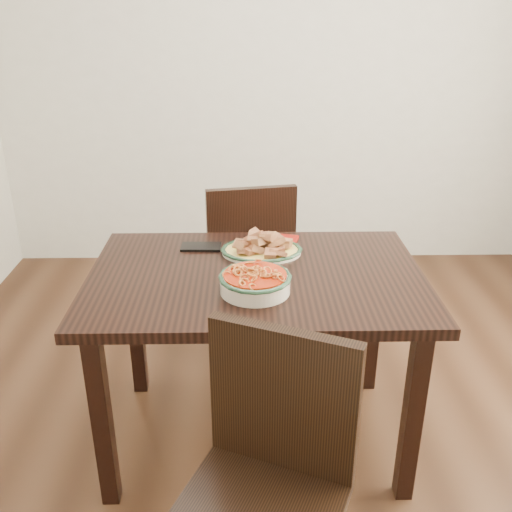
{
  "coord_description": "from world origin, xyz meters",
  "views": [
    {
      "loc": [
        -0.17,
        -1.97,
        1.65
      ],
      "look_at": [
        -0.13,
        -0.07,
        0.81
      ],
      "focal_mm": 40.0,
      "sensor_mm": 36.0,
      "label": 1
    }
  ],
  "objects_px": {
    "chair_far": "(248,257)",
    "chair_near": "(268,474)",
    "smartphone": "(201,247)",
    "noodle_bowl": "(255,280)",
    "dining_table": "(256,296)",
    "fish_plate": "(262,243)"
  },
  "relations": [
    {
      "from": "smartphone",
      "to": "chair_far",
      "type": "bearing_deg",
      "value": 69.37
    },
    {
      "from": "dining_table",
      "to": "fish_plate",
      "type": "relative_size",
      "value": 3.94
    },
    {
      "from": "noodle_bowl",
      "to": "chair_far",
      "type": "bearing_deg",
      "value": 91.42
    },
    {
      "from": "dining_table",
      "to": "chair_far",
      "type": "distance_m",
      "value": 0.73
    },
    {
      "from": "chair_far",
      "to": "smartphone",
      "type": "relative_size",
      "value": 5.55
    },
    {
      "from": "chair_far",
      "to": "chair_near",
      "type": "relative_size",
      "value": 1.0
    },
    {
      "from": "dining_table",
      "to": "chair_near",
      "type": "height_order",
      "value": "chair_near"
    },
    {
      "from": "dining_table",
      "to": "chair_far",
      "type": "bearing_deg",
      "value": 92.22
    },
    {
      "from": "dining_table",
      "to": "noodle_bowl",
      "type": "height_order",
      "value": "noodle_bowl"
    },
    {
      "from": "chair_far",
      "to": "fish_plate",
      "type": "xyz_separation_m",
      "value": [
        0.05,
        -0.53,
        0.3
      ]
    },
    {
      "from": "dining_table",
      "to": "smartphone",
      "type": "bearing_deg",
      "value": 132.1
    },
    {
      "from": "chair_far",
      "to": "smartphone",
      "type": "distance_m",
      "value": 0.57
    },
    {
      "from": "fish_plate",
      "to": "noodle_bowl",
      "type": "xyz_separation_m",
      "value": [
        -0.03,
        -0.33,
        -0.0
      ]
    },
    {
      "from": "fish_plate",
      "to": "dining_table",
      "type": "bearing_deg",
      "value": -97.83
    },
    {
      "from": "chair_far",
      "to": "noodle_bowl",
      "type": "height_order",
      "value": "chair_far"
    },
    {
      "from": "dining_table",
      "to": "smartphone",
      "type": "distance_m",
      "value": 0.34
    },
    {
      "from": "chair_near",
      "to": "noodle_bowl",
      "type": "bearing_deg",
      "value": 115.73
    },
    {
      "from": "noodle_bowl",
      "to": "fish_plate",
      "type": "bearing_deg",
      "value": 84.51
    },
    {
      "from": "chair_far",
      "to": "fish_plate",
      "type": "bearing_deg",
      "value": 85.73
    },
    {
      "from": "chair_near",
      "to": "smartphone",
      "type": "bearing_deg",
      "value": 127.04
    },
    {
      "from": "smartphone",
      "to": "chair_near",
      "type": "bearing_deg",
      "value": -74.95
    },
    {
      "from": "chair_far",
      "to": "noodle_bowl",
      "type": "relative_size",
      "value": 3.56
    }
  ]
}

